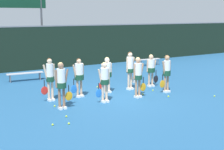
{
  "coord_description": "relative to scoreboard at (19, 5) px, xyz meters",
  "views": [
    {
      "loc": [
        -6.91,
        -11.39,
        3.54
      ],
      "look_at": [
        -0.02,
        0.09,
        0.94
      ],
      "focal_mm": 50.0,
      "sensor_mm": 36.0,
      "label": 1
    }
  ],
  "objects": [
    {
      "name": "tennis_ball_4",
      "position": [
        -1.57,
        -10.37,
        -4.14
      ],
      "size": [
        0.07,
        0.07,
        0.07
      ],
      "primitive_type": "sphere",
      "color": "#CCE033",
      "rests_on": "ground_plane"
    },
    {
      "name": "bench_courtside",
      "position": [
        -1.19,
        -4.92,
        -3.79
      ],
      "size": [
        1.96,
        0.53,
        0.44
      ],
      "rotation": [
        0.0,
        0.0,
        -0.09
      ],
      "color": "#B2B2B7",
      "rests_on": "ground_plane"
    },
    {
      "name": "ground_plane",
      "position": [
        1.24,
        -10.15,
        -4.17
      ],
      "size": [
        140.0,
        140.0,
        0.0
      ],
      "primitive_type": "plane",
      "color": "#235684"
    },
    {
      "name": "player_2",
      "position": [
        2.04,
        -10.87,
        -3.12
      ],
      "size": [
        0.65,
        0.37,
        1.76
      ],
      "rotation": [
        0.0,
        0.0,
        0.02
      ],
      "color": "tan",
      "rests_on": "ground_plane"
    },
    {
      "name": "tennis_ball_8",
      "position": [
        -1.67,
        -11.76,
        -4.14
      ],
      "size": [
        0.07,
        0.07,
        0.07
      ],
      "primitive_type": "sphere",
      "color": "#CCE033",
      "rests_on": "ground_plane"
    },
    {
      "name": "bench_far",
      "position": [
        7.81,
        -4.16,
        -3.78
      ],
      "size": [
        1.72,
        0.44,
        0.45
      ],
      "rotation": [
        0.0,
        0.0,
        -0.05
      ],
      "color": "#B2B2B7",
      "rests_on": "ground_plane"
    },
    {
      "name": "player_4",
      "position": [
        -1.39,
        -9.43,
        -3.11
      ],
      "size": [
        0.62,
        0.33,
        1.8
      ],
      "rotation": [
        0.0,
        0.0,
        0.0
      ],
      "color": "beige",
      "rests_on": "ground_plane"
    },
    {
      "name": "player_0",
      "position": [
        -1.41,
        -10.75,
        -3.09
      ],
      "size": [
        0.66,
        0.37,
        1.8
      ],
      "rotation": [
        0.0,
        0.0,
        -0.02
      ],
      "color": "#8C664C",
      "rests_on": "ground_plane"
    },
    {
      "name": "tennis_ball_0",
      "position": [
        2.6,
        -10.23,
        -4.14
      ],
      "size": [
        0.06,
        0.06,
        0.06
      ],
      "primitive_type": "sphere",
      "color": "#CCE033",
      "rests_on": "ground_plane"
    },
    {
      "name": "tennis_ball_10",
      "position": [
        3.21,
        -11.53,
        -4.13
      ],
      "size": [
        0.07,
        0.07,
        0.07
      ],
      "primitive_type": "sphere",
      "color": "#CCE033",
      "rests_on": "ground_plane"
    },
    {
      "name": "tennis_ball_5",
      "position": [
        -1.88,
        -12.49,
        -4.14
      ],
      "size": [
        0.07,
        0.07,
        0.07
      ],
      "primitive_type": "sphere",
      "color": "#CCE033",
      "rests_on": "ground_plane"
    },
    {
      "name": "player_3",
      "position": [
        3.72,
        -10.78,
        -3.14
      ],
      "size": [
        0.63,
        0.35,
        1.73
      ],
      "rotation": [
        0.0,
        0.0,
        0.06
      ],
      "color": "tan",
      "rests_on": "ground_plane"
    },
    {
      "name": "tennis_ball_1",
      "position": [
        4.98,
        -12.53,
        -4.14
      ],
      "size": [
        0.07,
        0.07,
        0.07
      ],
      "primitive_type": "sphere",
      "color": "#CCE033",
      "rests_on": "ground_plane"
    },
    {
      "name": "player_1",
      "position": [
        0.43,
        -10.78,
        -3.19
      ],
      "size": [
        0.64,
        0.36,
        1.66
      ],
      "rotation": [
        0.0,
        0.0,
        -0.04
      ],
      "color": "beige",
      "rests_on": "ground_plane"
    },
    {
      "name": "tennis_ball_3",
      "position": [
        -0.56,
        -9.48,
        -4.13
      ],
      "size": [
        0.07,
        0.07,
        0.07
      ],
      "primitive_type": "sphere",
      "color": "#CCE033",
      "rests_on": "ground_plane"
    },
    {
      "name": "tennis_ball_7",
      "position": [
        3.32,
        -10.31,
        -4.14
      ],
      "size": [
        0.07,
        0.07,
        0.07
      ],
      "primitive_type": "sphere",
      "color": "#CCE033",
      "rests_on": "ground_plane"
    },
    {
      "name": "player_8",
      "position": [
        3.83,
        -9.48,
        -3.21
      ],
      "size": [
        0.68,
        0.41,
        1.61
      ],
      "rotation": [
        0.0,
        0.0,
        -0.09
      ],
      "color": "tan",
      "rests_on": "ground_plane"
    },
    {
      "name": "tennis_ball_2",
      "position": [
        -2.38,
        -12.32,
        -4.14
      ],
      "size": [
        0.07,
        0.07,
        0.07
      ],
      "primitive_type": "sphere",
      "color": "#CCE033",
      "rests_on": "ground_plane"
    },
    {
      "name": "scoreboard",
      "position": [
        0.0,
        0.0,
        0.0
      ],
      "size": [
        3.62,
        0.15,
        5.34
      ],
      "color": "#515156",
      "rests_on": "ground_plane"
    },
    {
      "name": "fence_windscreen",
      "position": [
        1.24,
        -1.87,
        -2.73
      ],
      "size": [
        60.0,
        0.08,
        2.85
      ],
      "color": "black",
      "rests_on": "ground_plane"
    },
    {
      "name": "tennis_ball_6",
      "position": [
        2.48,
        -10.65,
        -4.14
      ],
      "size": [
        0.07,
        0.07,
        0.07
      ],
      "primitive_type": "sphere",
      "color": "#CCE033",
      "rests_on": "ground_plane"
    },
    {
      "name": "tennis_ball_9",
      "position": [
        1.42,
        -8.33,
        -4.14
      ],
      "size": [
        0.06,
        0.06,
        0.06
      ],
      "primitive_type": "sphere",
      "color": "#CCE033",
      "rests_on": "ground_plane"
    },
    {
      "name": "player_7",
      "position": [
        2.56,
        -9.48,
        -3.08
      ],
      "size": [
        0.63,
        0.36,
        1.82
      ],
      "rotation": [
        0.0,
        0.0,
        0.19
      ],
      "color": "beige",
      "rests_on": "ground_plane"
    },
    {
      "name": "player_6",
      "position": [
        1.31,
        -9.47,
        -3.19
      ],
      "size": [
        0.68,
        0.4,
        1.65
      ],
      "rotation": [
        0.0,
        0.0,
        -0.01
      ],
      "color": "beige",
      "rests_on": "ground_plane"
    },
    {
      "name": "player_5",
      "position": [
        -0.11,
        -9.5,
        -3.16
      ],
      "size": [
        0.67,
        0.41,
        1.7
      ],
      "rotation": [
        0.0,
        0.0,
        0.17
      ],
      "color": "tan",
      "rests_on": "ground_plane"
    }
  ]
}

